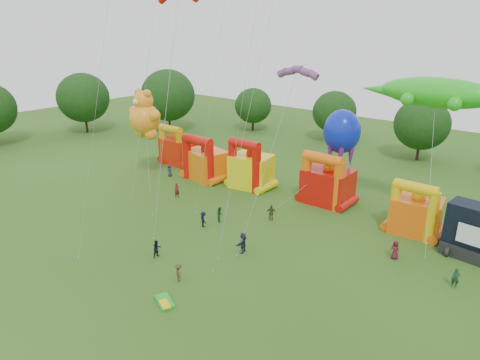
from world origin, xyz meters
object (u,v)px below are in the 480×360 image
Objects in this scene: bouncy_castle_0 at (177,149)px; teddy_bear_kite at (146,142)px; gecko_kite at (432,153)px; octopus_kite at (321,164)px; bouncy_castle_2 at (250,169)px; spectator_0 at (170,171)px; spectator_4 at (271,213)px.

teddy_bear_kite is at bearing -69.56° from bouncy_castle_0.
gecko_kite reaches higher than bouncy_castle_0.
gecko_kite reaches higher than octopus_kite.
teddy_bear_kite is at bearing -158.13° from octopus_kite.
bouncy_castle_0 is 0.92× the size of bouncy_castle_2.
octopus_kite reaches higher than bouncy_castle_0.
teddy_bear_kite is 1.09× the size of octopus_kite.
spectator_0 is (-20.43, -5.47, -3.79)m from octopus_kite.
gecko_kite is 33.65m from spectator_0.
octopus_kite is (21.16, 8.49, -0.86)m from teddy_bear_kite.
gecko_kite is at bearing 14.03° from teddy_bear_kite.
spectator_4 is (-13.15, -7.81, -7.35)m from gecko_kite.
spectator_4 is (19.26, -2.56, 0.06)m from spectator_0.
gecko_kite is 12.52m from octopus_kite.
teddy_bear_kite is 6.80× the size of spectator_4.
bouncy_castle_2 reaches higher than spectator_4.
spectator_4 is (8.10, -6.45, -1.60)m from bouncy_castle_2.
bouncy_castle_2 is 9.64m from octopus_kite.
bouncy_castle_2 is 22.05m from gecko_kite.
bouncy_castle_2 is 14.08m from teddy_bear_kite.
spectator_0 is 19.43m from spectator_4.
bouncy_castle_0 is at bearing 110.44° from teddy_bear_kite.
teddy_bear_kite is at bearing -99.79° from spectator_0.
octopus_kite is 6.23× the size of spectator_4.
spectator_0 is at bearing -170.79° from gecko_kite.
gecko_kite is at bearing 12.99° from spectator_0.
spectator_4 is at bearing -3.79° from spectator_0.
bouncy_castle_2 is at bearing 23.01° from spectator_0.
teddy_bear_kite reaches higher than bouncy_castle_0.
bouncy_castle_2 is 0.43× the size of gecko_kite.
bouncy_castle_0 is 0.40× the size of gecko_kite.
bouncy_castle_2 is 0.59× the size of octopus_kite.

